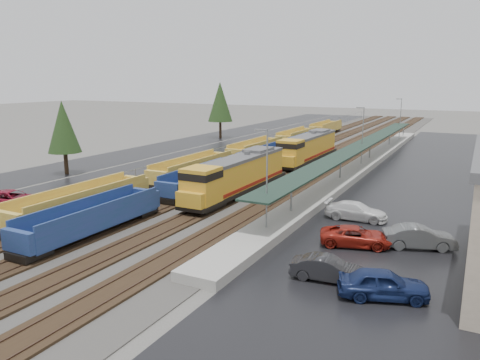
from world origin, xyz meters
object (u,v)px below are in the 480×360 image
object	(u,v)px
locomotive_lead	(236,175)
well_string_yellow	(193,170)
parked_car_east_a	(328,269)
parked_car_east_d	(383,284)
parked_car_east_c	(356,211)
parked_car_west_c	(12,200)
parked_car_east_e	(419,237)
locomotive_trail	(307,148)
parked_car_east_b	(356,237)
well_string_blue	(157,198)

from	to	relation	value
locomotive_lead	well_string_yellow	xyz separation A→B (m)	(-8.00, 4.62, -1.02)
parked_car_east_a	parked_car_east_d	world-z (taller)	parked_car_east_d
parked_car_east_c	parked_car_west_c	bearing A→B (deg)	108.22
parked_car_east_a	parked_car_east_e	distance (m)	9.00
locomotive_lead	parked_car_east_e	xyz separation A→B (m)	(17.93, -6.86, -1.43)
parked_car_east_a	parked_car_east_e	size ratio (longest dim) A/B	0.89
well_string_yellow	parked_car_east_d	bearing A→B (deg)	-38.94
locomotive_trail	well_string_yellow	size ratio (longest dim) A/B	0.16
locomotive_lead	parked_car_east_d	distance (m)	23.35
parked_car_east_b	parked_car_east_a	bearing A→B (deg)	164.52
parked_car_east_a	parked_car_east_e	bearing A→B (deg)	-32.65
parked_car_east_e	parked_car_east_b	bearing A→B (deg)	91.17
parked_car_west_c	parked_car_east_d	xyz separation A→B (m)	(33.27, -2.76, -0.01)
locomotive_trail	locomotive_lead	bearing A→B (deg)	-90.00
parked_car_east_a	well_string_blue	bearing A→B (deg)	61.41
locomotive_lead	locomotive_trail	distance (m)	21.00
locomotive_lead	parked_car_east_a	world-z (taller)	locomotive_lead
parked_car_west_c	well_string_blue	bearing A→B (deg)	-82.76
well_string_blue	parked_car_west_c	bearing A→B (deg)	-155.44
parked_car_west_c	parked_car_east_b	world-z (taller)	parked_car_west_c
locomotive_trail	parked_car_west_c	bearing A→B (deg)	-115.32
parked_car_east_a	parked_car_east_c	distance (m)	12.85
well_string_blue	parked_car_east_a	distance (m)	19.38
parked_car_west_c	parked_car_east_d	distance (m)	33.39
well_string_blue	locomotive_lead	bearing A→B (deg)	61.79
parked_car_east_e	locomotive_lead	bearing A→B (deg)	49.25
parked_car_east_a	parked_car_east_b	world-z (taller)	parked_car_east_a
parked_car_east_b	parked_car_east_d	distance (m)	8.04
parked_car_east_a	locomotive_lead	bearing A→B (deg)	36.99
well_string_yellow	parked_car_east_b	size ratio (longest dim) A/B	23.56
parked_car_east_c	locomotive_trail	bearing A→B (deg)	25.62
well_string_blue	parked_car_east_e	xyz separation A→B (m)	(21.93, 0.60, -0.37)
well_string_yellow	parked_car_west_c	world-z (taller)	well_string_yellow
locomotive_trail	parked_car_east_a	distance (m)	38.52
parked_car_east_d	parked_car_east_e	xyz separation A→B (m)	(0.73, 8.88, -0.01)
well_string_yellow	parked_car_east_d	xyz separation A→B (m)	(25.19, -20.36, -0.39)
well_string_yellow	parked_car_east_d	world-z (taller)	well_string_yellow
parked_car_east_b	parked_car_east_e	distance (m)	4.27
well_string_yellow	parked_car_east_a	distance (m)	29.33
parked_car_east_d	locomotive_trail	bearing A→B (deg)	5.43
well_string_yellow	parked_car_east_b	distance (m)	25.51
well_string_blue	parked_car_west_c	size ratio (longest dim) A/B	15.51
locomotive_lead	well_string_blue	world-z (taller)	locomotive_lead
well_string_blue	parked_car_east_a	bearing A→B (deg)	-22.59
parked_car_east_d	well_string_yellow	bearing A→B (deg)	31.42
well_string_yellow	locomotive_lead	bearing A→B (deg)	-29.99
locomotive_lead	parked_car_east_a	size ratio (longest dim) A/B	4.26
parked_car_west_c	parked_car_east_c	size ratio (longest dim) A/B	1.16
well_string_blue	parked_car_east_d	xyz separation A→B (m)	(21.19, -8.28, -0.36)
parked_car_west_c	parked_car_east_e	size ratio (longest dim) A/B	1.22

